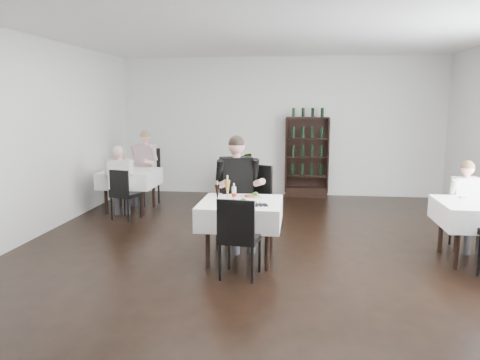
% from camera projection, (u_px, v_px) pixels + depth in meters
% --- Properties ---
extents(room_shell, '(9.00, 9.00, 9.00)m').
position_uv_depth(room_shell, '(265.00, 145.00, 5.81)').
color(room_shell, black).
rests_on(room_shell, ground).
extents(wine_shelf, '(0.90, 0.28, 1.75)m').
position_uv_depth(wine_shelf, '(307.00, 158.00, 10.07)').
color(wine_shelf, black).
rests_on(wine_shelf, ground).
extents(main_table, '(1.03, 1.03, 0.77)m').
position_uv_depth(main_table, '(241.00, 213.00, 5.99)').
color(main_table, black).
rests_on(main_table, ground).
extents(left_table, '(0.98, 0.98, 0.77)m').
position_uv_depth(left_table, '(130.00, 178.00, 8.74)').
color(left_table, black).
rests_on(left_table, ground).
extents(right_table, '(0.98, 0.98, 0.77)m').
position_uv_depth(right_table, '(479.00, 214.00, 5.92)').
color(right_table, black).
rests_on(right_table, ground).
extents(potted_tree, '(1.00, 0.90, 0.99)m').
position_uv_depth(potted_tree, '(239.00, 174.00, 10.13)').
color(potted_tree, '#2B5C1F').
rests_on(potted_tree, ground).
extents(main_chair_far, '(0.68, 0.68, 1.13)m').
position_uv_depth(main_chair_far, '(251.00, 199.00, 6.71)').
color(main_chair_far, black).
rests_on(main_chair_far, ground).
extents(main_chair_near, '(0.49, 0.49, 0.96)m').
position_uv_depth(main_chair_near, '(239.00, 233.00, 5.33)').
color(main_chair_near, black).
rests_on(main_chair_near, ground).
extents(left_chair_far, '(0.67, 0.67, 1.12)m').
position_uv_depth(left_chair_far, '(145.00, 172.00, 9.39)').
color(left_chair_far, black).
rests_on(left_chair_far, ground).
extents(left_chair_near, '(0.51, 0.51, 0.89)m').
position_uv_depth(left_chair_near, '(123.00, 191.00, 8.06)').
color(left_chair_near, black).
rests_on(left_chair_near, ground).
extents(right_chair_far, '(0.48, 0.49, 0.96)m').
position_uv_depth(right_chair_far, '(468.00, 210.00, 6.49)').
color(right_chair_far, black).
rests_on(right_chair_far, ground).
extents(diner_main, '(0.69, 0.73, 1.57)m').
position_uv_depth(diner_main, '(238.00, 183.00, 6.47)').
color(diner_main, '#44444C').
rests_on(diner_main, ground).
extents(diner_left_far, '(0.63, 0.67, 1.47)m').
position_uv_depth(diner_left_far, '(144.00, 162.00, 9.31)').
color(diner_left_far, '#44444C').
rests_on(diner_left_far, ground).
extents(diner_left_near, '(0.54, 0.57, 1.29)m').
position_uv_depth(diner_left_near, '(119.00, 176.00, 8.17)').
color(diner_left_near, '#44444C').
rests_on(diner_left_near, ground).
extents(diner_right_far, '(0.50, 0.52, 1.24)m').
position_uv_depth(diner_right_far, '(467.00, 198.00, 6.41)').
color(diner_right_far, '#44444C').
rests_on(diner_right_far, ground).
extents(plate_far, '(0.31, 0.31, 0.08)m').
position_uv_depth(plate_far, '(252.00, 197.00, 6.19)').
color(plate_far, white).
rests_on(plate_far, main_table).
extents(plate_near, '(0.32, 0.32, 0.08)m').
position_uv_depth(plate_near, '(239.00, 203.00, 5.77)').
color(plate_near, white).
rests_on(plate_near, main_table).
extents(pilsner_dark, '(0.06, 0.06, 0.27)m').
position_uv_depth(pilsner_dark, '(217.00, 193.00, 5.95)').
color(pilsner_dark, black).
rests_on(pilsner_dark, main_table).
extents(pilsner_lager, '(0.07, 0.07, 0.32)m').
position_uv_depth(pilsner_lager, '(228.00, 190.00, 6.06)').
color(pilsner_lager, gold).
rests_on(pilsner_lager, main_table).
extents(coke_bottle, '(0.06, 0.06, 0.23)m').
position_uv_depth(coke_bottle, '(234.00, 194.00, 5.98)').
color(coke_bottle, silver).
rests_on(coke_bottle, main_table).
extents(napkin_cutlery, '(0.24, 0.22, 0.02)m').
position_uv_depth(napkin_cutlery, '(259.00, 205.00, 5.73)').
color(napkin_cutlery, black).
rests_on(napkin_cutlery, main_table).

